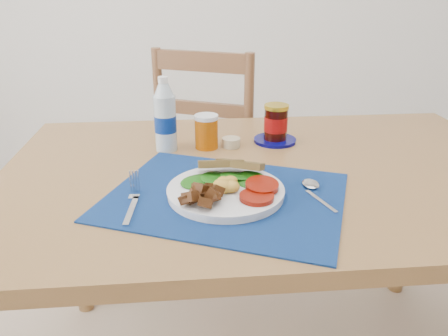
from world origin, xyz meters
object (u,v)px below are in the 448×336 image
(chair_far, at_px, (213,136))
(water_bottle, at_px, (165,119))
(breakfast_plate, at_px, (223,189))
(juice_glass, at_px, (206,133))
(jam_on_saucer, at_px, (276,126))

(chair_far, xyz_separation_m, water_bottle, (-0.17, -0.58, 0.25))
(water_bottle, bearing_deg, breakfast_plate, -66.79)
(chair_far, xyz_separation_m, breakfast_plate, (-0.04, -0.89, 0.18))
(water_bottle, distance_m, juice_glass, 0.13)
(chair_far, height_order, juice_glass, chair_far)
(chair_far, distance_m, water_bottle, 0.65)
(chair_far, height_order, breakfast_plate, chair_far)
(chair_far, xyz_separation_m, juice_glass, (-0.06, -0.57, 0.21))
(water_bottle, xyz_separation_m, jam_on_saucer, (0.33, 0.04, -0.04))
(breakfast_plate, distance_m, water_bottle, 0.35)
(juice_glass, distance_m, jam_on_saucer, 0.21)
(water_bottle, distance_m, jam_on_saucer, 0.33)
(juice_glass, xyz_separation_m, jam_on_saucer, (0.21, 0.03, 0.00))
(breakfast_plate, bearing_deg, water_bottle, 122.27)
(breakfast_plate, relative_size, jam_on_saucer, 2.04)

